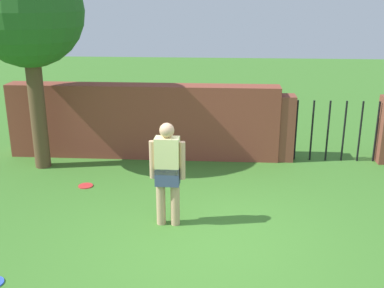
# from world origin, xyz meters

# --- Properties ---
(ground_plane) EXTENTS (40.00, 40.00, 0.00)m
(ground_plane) POSITION_xyz_m (0.00, 0.00, 0.00)
(ground_plane) COLOR #3D7528
(brick_wall) EXTENTS (5.76, 0.50, 1.58)m
(brick_wall) POSITION_xyz_m (-1.50, 3.57, 0.79)
(brick_wall) COLOR brown
(brick_wall) RESTS_ON ground
(tree) EXTENTS (2.10, 2.10, 4.14)m
(tree) POSITION_xyz_m (-3.47, 2.79, 3.04)
(tree) COLOR brown
(tree) RESTS_ON ground
(person) EXTENTS (0.54, 0.23, 1.62)m
(person) POSITION_xyz_m (-0.60, 0.46, 0.90)
(person) COLOR tan
(person) RESTS_ON ground
(fence_gate) EXTENTS (2.64, 0.44, 1.40)m
(fence_gate) POSITION_xyz_m (2.58, 3.57, 0.70)
(fence_gate) COLOR brown
(fence_gate) RESTS_ON ground
(frisbee_red) EXTENTS (0.27, 0.27, 0.02)m
(frisbee_red) POSITION_xyz_m (-2.31, 1.82, 0.01)
(frisbee_red) COLOR red
(frisbee_red) RESTS_ON ground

